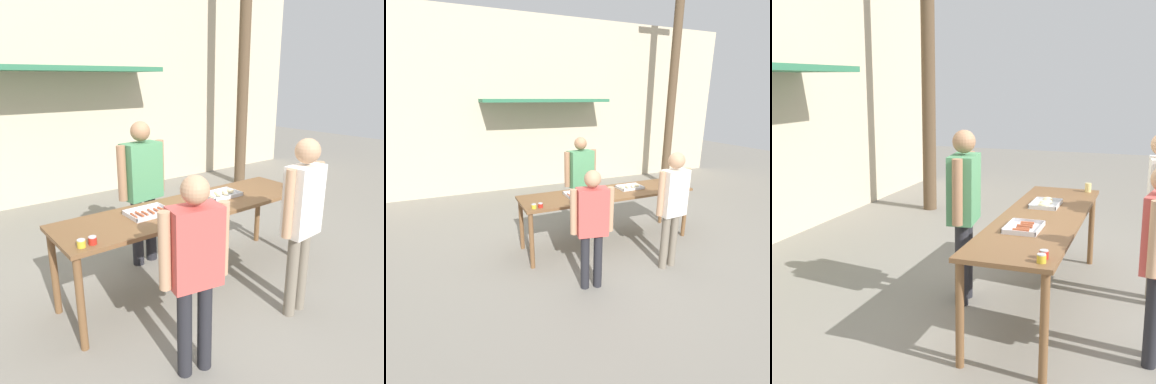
{
  "view_description": "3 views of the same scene",
  "coord_description": "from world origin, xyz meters",
  "views": [
    {
      "loc": [
        -2.34,
        -3.05,
        2.26
      ],
      "look_at": [
        0.0,
        0.0,
        1.08
      ],
      "focal_mm": 35.0,
      "sensor_mm": 36.0,
      "label": 1
    },
    {
      "loc": [
        -2.35,
        -4.27,
        2.45
      ],
      "look_at": [
        -0.52,
        0.05,
        0.98
      ],
      "focal_mm": 28.0,
      "sensor_mm": 36.0,
      "label": 2
    },
    {
      "loc": [
        -5.09,
        -1.03,
        2.25
      ],
      "look_at": [
        -0.18,
        0.76,
        1.16
      ],
      "focal_mm": 50.0,
      "sensor_mm": 36.0,
      "label": 3
    }
  ],
  "objects": [
    {
      "name": "person_server_behind_table",
      "position": [
        -0.18,
        0.76,
        1.05
      ],
      "size": [
        0.66,
        0.31,
        1.78
      ],
      "rotation": [
        0.0,
        0.0,
        0.12
      ],
      "color": "#232328",
      "rests_on": "ground"
    },
    {
      "name": "person_customer_with_cup",
      "position": [
        0.46,
        -1.08,
        1.06
      ],
      "size": [
        0.55,
        0.24,
        1.75
      ],
      "rotation": [
        0.0,
        0.0,
        3.22
      ],
      "color": "#756B5B",
      "rests_on": "ground"
    },
    {
      "name": "utility_pole",
      "position": [
        3.41,
        2.71,
        3.05
      ],
      "size": [
        1.1,
        0.24,
        5.96
      ],
      "color": "brown",
      "rests_on": "ground"
    },
    {
      "name": "person_customer_holding_hotdog",
      "position": [
        -0.82,
        -1.1,
        0.97
      ],
      "size": [
        0.55,
        0.28,
        1.62
      ],
      "rotation": [
        0.0,
        0.0,
        2.95
      ],
      "color": "#232328",
      "rests_on": "ground"
    },
    {
      "name": "condiment_jar_ketchup",
      "position": [
        -1.26,
        -0.28,
        0.96
      ],
      "size": [
        0.07,
        0.07,
        0.07
      ],
      "color": "#B22319",
      "rests_on": "serving_table"
    },
    {
      "name": "ground_plane",
      "position": [
        0.0,
        0.0,
        0.0
      ],
      "size": [
        24.0,
        24.0,
        0.0
      ],
      "primitive_type": "plane",
      "color": "gray"
    },
    {
      "name": "building_facade_back",
      "position": [
        0.0,
        3.98,
        2.26
      ],
      "size": [
        12.0,
        1.11,
        4.5
      ],
      "color": "beige",
      "rests_on": "ground"
    },
    {
      "name": "food_tray_sausages",
      "position": [
        -0.53,
        0.05,
        0.94
      ],
      "size": [
        0.43,
        0.31,
        0.04
      ],
      "color": "silver",
      "rests_on": "serving_table"
    },
    {
      "name": "condiment_jar_mustard",
      "position": [
        -1.36,
        -0.28,
        0.96
      ],
      "size": [
        0.07,
        0.07,
        0.07
      ],
      "color": "gold",
      "rests_on": "serving_table"
    },
    {
      "name": "serving_table",
      "position": [
        0.0,
        0.0,
        0.84
      ],
      "size": [
        2.99,
        0.8,
        0.93
      ],
      "color": "brown",
      "rests_on": "ground"
    },
    {
      "name": "food_tray_buns",
      "position": [
        0.47,
        0.05,
        0.95
      ],
      "size": [
        0.44,
        0.29,
        0.07
      ],
      "color": "silver",
      "rests_on": "serving_table"
    },
    {
      "name": "beer_cup",
      "position": [
        1.36,
        -0.28,
        0.98
      ],
      "size": [
        0.08,
        0.08,
        0.11
      ],
      "color": "#DBC67A",
      "rests_on": "serving_table"
    }
  ]
}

